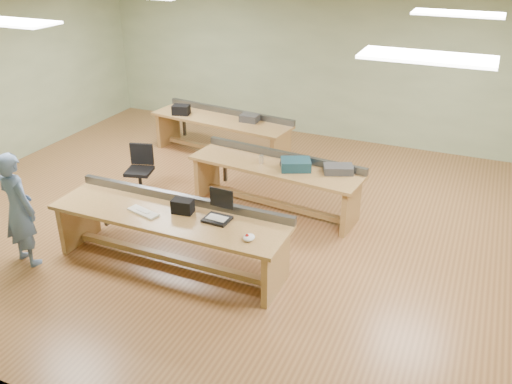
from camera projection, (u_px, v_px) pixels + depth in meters
floor at (247, 218)px, 8.33m from camera, size 10.00×10.00×0.00m
ceiling at (245, 15)px, 7.01m from camera, size 10.00×10.00×0.00m
wall_back at (328, 66)px, 10.96m from camera, size 10.00×0.04×3.00m
wall_front at (41, 274)px, 4.38m from camera, size 10.00×0.04×3.00m
fluor_panels at (245, 18)px, 7.02m from camera, size 6.20×3.50×0.03m
workbench_front at (171, 226)px, 6.97m from camera, size 3.16×0.85×0.86m
workbench_mid at (276, 176)px, 8.39m from camera, size 2.80×1.01×0.86m
workbench_back at (222, 128)px, 10.40m from camera, size 2.88×1.10×0.86m
person at (19, 209)px, 6.93m from camera, size 0.64×0.49×1.56m
laptop_base at (217, 219)px, 6.71m from camera, size 0.33×0.28×0.04m
laptop_screen at (221, 198)px, 6.71m from camera, size 0.32×0.03×0.25m
keyboard at (143, 212)px, 6.89m from camera, size 0.48×0.26×0.03m
trackball_mouse at (249, 237)px, 6.29m from camera, size 0.16×0.18×0.07m
camera_bag at (183, 206)px, 6.87m from camera, size 0.29×0.20×0.18m
task_chair at (141, 177)px, 8.93m from camera, size 0.57×0.57×0.85m
parts_bin_teal at (296, 164)px, 8.11m from camera, size 0.54×0.48×0.15m
parts_bin_grey at (338, 169)px, 8.01m from camera, size 0.50×0.41×0.12m
mug at (283, 164)px, 8.20m from camera, size 0.14×0.14×0.09m
drinks_can at (261, 159)px, 8.32m from camera, size 0.08×0.08×0.13m
storage_box_back at (181, 110)px, 10.49m from camera, size 0.37×0.30×0.18m
tray_back at (249, 118)px, 10.11m from camera, size 0.33×0.25×0.13m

